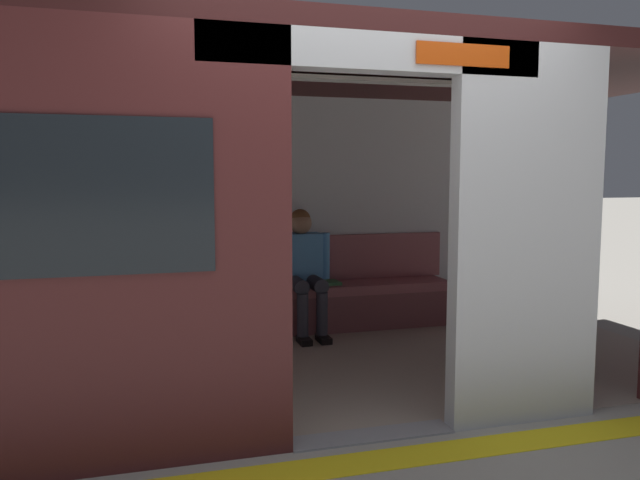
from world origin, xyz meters
TOP-DOWN VIEW (x-y plane):
  - ground_plane at (0.00, 0.00)m, footprint 60.00×60.00m
  - platform_edge_strip at (0.00, 0.30)m, footprint 8.00×0.24m
  - train_car at (0.06, -1.29)m, footprint 6.40×2.93m
  - bench_seat at (0.00, -2.42)m, footprint 3.39×0.44m
  - person_seated at (-0.21, -2.37)m, footprint 0.55×0.67m
  - handbag at (0.24, -2.47)m, footprint 0.26×0.15m
  - book at (-0.51, -2.45)m, footprint 0.16×0.22m
  - grab_pole_door at (0.42, -0.40)m, footprint 0.04×0.04m

SIDE VIEW (x-z plane):
  - ground_plane at x=0.00m, z-range 0.00..0.00m
  - platform_edge_strip at x=0.00m, z-range 0.00..0.01m
  - bench_seat at x=0.00m, z-range 0.12..0.56m
  - book at x=-0.51m, z-range 0.44..0.47m
  - handbag at x=0.24m, z-range 0.44..0.61m
  - person_seated at x=-0.21m, z-range 0.08..1.25m
  - grab_pole_door at x=0.42m, z-range 0.00..2.23m
  - train_car at x=0.06m, z-range 0.39..2.76m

